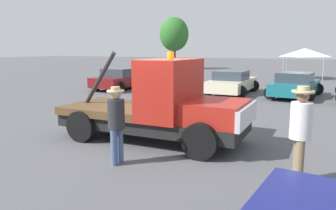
# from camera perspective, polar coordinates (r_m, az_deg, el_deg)

# --- Properties ---
(ground_plane) EXTENTS (160.00, 160.00, 0.00)m
(ground_plane) POSITION_cam_1_polar(r_m,az_deg,el_deg) (9.49, -2.75, -6.04)
(ground_plane) COLOR #545459
(tow_truck) EXTENTS (5.37, 2.32, 2.51)m
(tow_truck) POSITION_cam_1_polar(r_m,az_deg,el_deg) (9.12, -0.94, -0.44)
(tow_truck) COLOR black
(tow_truck) RESTS_ON ground
(person_near_truck) EXTENTS (0.42, 0.42, 1.90)m
(person_near_truck) POSITION_cam_1_polar(r_m,az_deg,el_deg) (6.73, 22.10, -3.55)
(person_near_truck) COLOR #847051
(person_near_truck) RESTS_ON ground
(person_at_hood) EXTENTS (0.39, 0.39, 1.77)m
(person_at_hood) POSITION_cam_1_polar(r_m,az_deg,el_deg) (7.37, -8.99, -2.45)
(person_at_hood) COLOR #475B84
(person_at_hood) RESTS_ON ground
(parked_car_maroon) EXTENTS (2.66, 4.48, 1.34)m
(parked_car_maroon) POSITION_cam_1_polar(r_m,az_deg,el_deg) (21.33, -8.08, 4.51)
(parked_car_maroon) COLOR maroon
(parked_car_maroon) RESTS_ON ground
(parked_car_silver) EXTENTS (2.89, 4.78, 1.34)m
(parked_car_silver) POSITION_cam_1_polar(r_m,az_deg,el_deg) (19.99, -0.61, 4.26)
(parked_car_silver) COLOR #B7B7BC
(parked_car_silver) RESTS_ON ground
(parked_car_cream) EXTENTS (2.55, 4.65, 1.34)m
(parked_car_cream) POSITION_cam_1_polar(r_m,az_deg,el_deg) (19.23, 11.06, 3.85)
(parked_car_cream) COLOR beige
(parked_car_cream) RESTS_ON ground
(parked_car_teal) EXTENTS (2.81, 4.65, 1.34)m
(parked_car_teal) POSITION_cam_1_polar(r_m,az_deg,el_deg) (18.81, 21.27, 3.23)
(parked_car_teal) COLOR #196670
(parked_car_teal) RESTS_ON ground
(canopy_tent_white) EXTENTS (3.11, 3.11, 2.61)m
(canopy_tent_white) POSITION_cam_1_polar(r_m,az_deg,el_deg) (30.55, 22.74, 8.42)
(canopy_tent_white) COLOR #9E9EA3
(canopy_tent_white) RESTS_ON ground
(tree_left) EXTENTS (3.60, 3.60, 6.42)m
(tree_left) POSITION_cam_1_polar(r_m,az_deg,el_deg) (41.61, 1.08, 12.20)
(tree_left) COLOR brown
(tree_left) RESTS_ON ground
(traffic_cone) EXTENTS (0.40, 0.40, 0.55)m
(traffic_cone) POSITION_cam_1_polar(r_m,az_deg,el_deg) (12.32, 2.20, -1.12)
(traffic_cone) COLOR black
(traffic_cone) RESTS_ON ground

